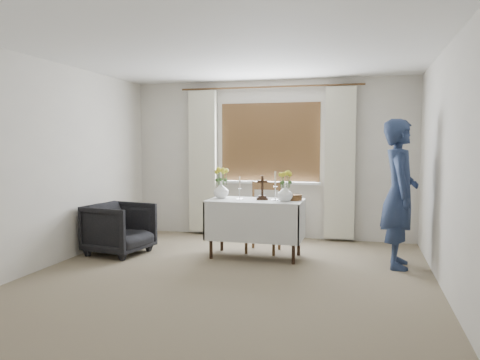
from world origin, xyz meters
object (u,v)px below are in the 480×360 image
Objects in this scene: wooden_cross at (262,188)px; flower_vase_right at (285,193)px; flower_vase_left at (221,190)px; altar_table at (256,228)px; wooden_chair at (263,217)px; armchair at (119,229)px; person at (399,194)px.

wooden_cross is 0.33m from flower_vase_right.
altar_table is at bearing -9.24° from flower_vase_left.
wooden_chair is 3.02× the size of wooden_cross.
armchair is 2.30m from flower_vase_right.
wooden_chair is at bearing 134.13° from flower_vase_right.
wooden_chair is at bearing 24.57° from flower_vase_left.
armchair is (-1.83, -0.30, -0.03)m from altar_table.
person reaches higher than flower_vase_left.
altar_table is 1.29× the size of wooden_chair.
altar_table is at bearing -94.57° from wooden_chair.
flower_vase_right is (0.90, -0.13, -0.00)m from flower_vase_left.
flower_vase_left is (-2.29, 0.12, -0.03)m from person.
armchair is 3.55× the size of flower_vase_left.
wooden_cross is (0.08, 0.03, 0.54)m from altar_table.
wooden_chair reaches higher than armchair.
flower_vase_right reaches higher than wooden_chair.
person is (1.79, -0.03, 0.52)m from altar_table.
flower_vase_left reaches higher than flower_vase_right.
altar_table is 0.63m from flower_vase_right.
person is (1.76, -0.36, 0.42)m from wooden_chair.
wooden_cross is (0.05, -0.29, 0.44)m from wooden_chair.
flower_vase_left is (-0.58, 0.05, -0.05)m from wooden_cross.
wooden_chair is at bearing -61.56° from armchair.
person reaches higher than wooden_cross.
altar_table is 5.76× the size of flower_vase_left.
armchair is 2.02m from wooden_cross.
person is 2.29m from flower_vase_left.
wooden_chair is 4.61× the size of flower_vase_right.
altar_table is at bearing 172.92° from flower_vase_right.
person is at bearing 0.61° from flower_vase_right.
altar_table is at bearing 88.52° from person.
person is (3.62, 0.27, 0.55)m from armchair.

